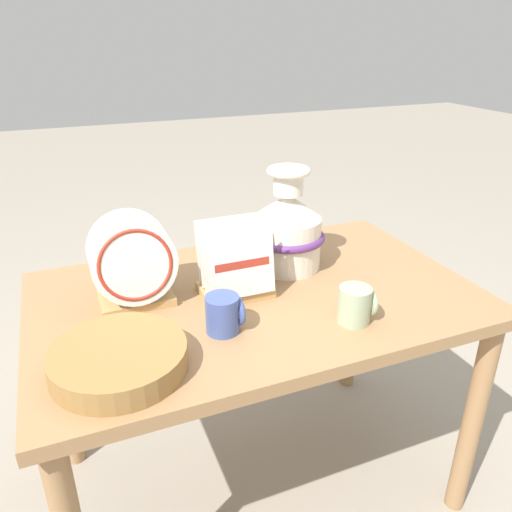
# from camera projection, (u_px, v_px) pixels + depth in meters

# --- Properties ---
(ground_plane) EXTENTS (14.00, 14.00, 0.00)m
(ground_plane) POSITION_uv_depth(u_px,v_px,m) (256.00, 480.00, 1.65)
(ground_plane) COLOR gray
(display_table) EXTENTS (1.18, 0.74, 0.70)m
(display_table) POSITION_uv_depth(u_px,v_px,m) (256.00, 322.00, 1.39)
(display_table) COLOR #9E754C
(display_table) RESTS_ON ground_plane
(ceramic_vase) EXTENTS (0.22, 0.22, 0.30)m
(ceramic_vase) POSITION_uv_depth(u_px,v_px,m) (287.00, 228.00, 1.46)
(ceramic_vase) COLOR white
(ceramic_vase) RESTS_ON display_table
(dish_rack_round_plates) EXTENTS (0.21, 0.15, 0.24)m
(dish_rack_round_plates) POSITION_uv_depth(u_px,v_px,m) (133.00, 267.00, 1.26)
(dish_rack_round_plates) COLOR tan
(dish_rack_round_plates) RESTS_ON display_table
(dish_rack_square_plates) EXTENTS (0.19, 0.15, 0.20)m
(dish_rack_square_plates) POSITION_uv_depth(u_px,v_px,m) (235.00, 267.00, 1.32)
(dish_rack_square_plates) COLOR tan
(dish_rack_square_plates) RESTS_ON display_table
(wicker_charger_stack) EXTENTS (0.29, 0.29, 0.05)m
(wicker_charger_stack) POSITION_uv_depth(u_px,v_px,m) (119.00, 359.00, 1.04)
(wicker_charger_stack) COLOR olive
(wicker_charger_stack) RESTS_ON display_table
(mug_sage_glaze) EXTENTS (0.09, 0.08, 0.09)m
(mug_sage_glaze) POSITION_uv_depth(u_px,v_px,m) (356.00, 305.00, 1.20)
(mug_sage_glaze) COLOR #9EB28E
(mug_sage_glaze) RESTS_ON display_table
(mug_cobalt_glaze) EXTENTS (0.09, 0.08, 0.09)m
(mug_cobalt_glaze) POSITION_uv_depth(u_px,v_px,m) (224.00, 314.00, 1.17)
(mug_cobalt_glaze) COLOR #42569E
(mug_cobalt_glaze) RESTS_ON display_table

